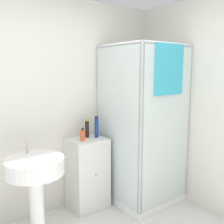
{
  "coord_description": "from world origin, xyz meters",
  "views": [
    {
      "loc": [
        -1.02,
        -1.12,
        1.68
      ],
      "look_at": [
        0.7,
        1.16,
        1.22
      ],
      "focal_mm": 42.0,
      "sensor_mm": 36.0,
      "label": 1
    }
  ],
  "objects_px": {
    "soap_dispenser": "(82,135)",
    "shampoo_bottle_tall_black": "(87,128)",
    "sink": "(35,176)",
    "shampoo_bottle_blue": "(97,127)"
  },
  "relations": [
    {
      "from": "soap_dispenser",
      "to": "shampoo_bottle_tall_black",
      "type": "relative_size",
      "value": 0.69
    },
    {
      "from": "soap_dispenser",
      "to": "shampoo_bottle_tall_black",
      "type": "distance_m",
      "value": 0.17
    },
    {
      "from": "shampoo_bottle_blue",
      "to": "shampoo_bottle_tall_black",
      "type": "bearing_deg",
      "value": 142.48
    },
    {
      "from": "shampoo_bottle_tall_black",
      "to": "shampoo_bottle_blue",
      "type": "bearing_deg",
      "value": -37.52
    },
    {
      "from": "soap_dispenser",
      "to": "shampoo_bottle_tall_black",
      "type": "xyz_separation_m",
      "value": [
        0.13,
        0.11,
        0.05
      ]
    },
    {
      "from": "shampoo_bottle_tall_black",
      "to": "shampoo_bottle_blue",
      "type": "height_order",
      "value": "shampoo_bottle_blue"
    },
    {
      "from": "sink",
      "to": "shampoo_bottle_tall_black",
      "type": "height_order",
      "value": "shampoo_bottle_tall_black"
    },
    {
      "from": "soap_dispenser",
      "to": "shampoo_bottle_blue",
      "type": "relative_size",
      "value": 0.6
    },
    {
      "from": "sink",
      "to": "shampoo_bottle_blue",
      "type": "relative_size",
      "value": 3.86
    },
    {
      "from": "sink",
      "to": "shampoo_bottle_blue",
      "type": "bearing_deg",
      "value": 18.72
    }
  ]
}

